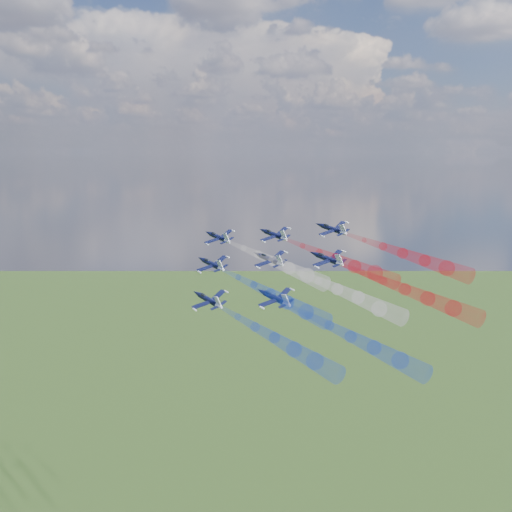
# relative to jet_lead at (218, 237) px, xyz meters

# --- Properties ---
(jet_lead) EXTENTS (16.81, 16.60, 8.60)m
(jet_lead) POSITION_rel_jet_lead_xyz_m (0.00, 0.00, 0.00)
(jet_lead) COLOR black
(trail_lead) EXTENTS (32.82, 30.50, 11.44)m
(trail_lead) POSITION_rel_jet_lead_xyz_m (18.95, -16.80, -3.86)
(trail_lead) COLOR white
(jet_inner_left) EXTENTS (16.81, 16.60, 8.60)m
(jet_inner_left) POSITION_rel_jet_lead_xyz_m (1.15, -13.67, -5.74)
(jet_inner_left) COLOR black
(trail_inner_left) EXTENTS (32.82, 30.50, 11.44)m
(trail_inner_left) POSITION_rel_jet_lead_xyz_m (20.10, -30.47, -9.59)
(trail_inner_left) COLOR blue
(jet_inner_right) EXTENTS (16.81, 16.60, 8.60)m
(jet_inner_right) POSITION_rel_jet_lead_xyz_m (16.98, -0.44, 1.19)
(jet_inner_right) COLOR black
(trail_inner_right) EXTENTS (32.82, 30.50, 11.44)m
(trail_inner_right) POSITION_rel_jet_lead_xyz_m (35.93, -17.24, -2.67)
(trail_inner_right) COLOR red
(jet_outer_left) EXTENTS (16.81, 16.60, 8.60)m
(jet_outer_left) POSITION_rel_jet_lead_xyz_m (4.62, -32.02, -11.52)
(jet_outer_left) COLOR black
(trail_outer_left) EXTENTS (32.82, 30.50, 11.44)m
(trail_outer_left) POSITION_rel_jet_lead_xyz_m (23.57, -48.82, -15.38)
(trail_outer_left) COLOR blue
(jet_center_third) EXTENTS (16.81, 16.60, 8.60)m
(jet_center_third) POSITION_rel_jet_lead_xyz_m (17.89, -16.28, -3.47)
(jet_center_third) COLOR black
(trail_center_third) EXTENTS (32.82, 30.50, 11.44)m
(trail_center_third) POSITION_rel_jet_lead_xyz_m (36.84, -33.08, -7.32)
(trail_center_third) COLOR white
(jet_outer_right) EXTENTS (16.81, 16.60, 8.60)m
(jet_outer_right) POSITION_rel_jet_lead_xyz_m (34.01, -1.58, 3.36)
(jet_outer_right) COLOR black
(trail_outer_right) EXTENTS (32.82, 30.50, 11.44)m
(trail_outer_right) POSITION_rel_jet_lead_xyz_m (52.96, -18.38, -0.50)
(trail_outer_right) COLOR red
(jet_rear_left) EXTENTS (16.81, 16.60, 8.60)m
(jet_rear_left) POSITION_rel_jet_lead_xyz_m (21.45, -32.14, -10.33)
(jet_rear_left) COLOR black
(trail_rear_left) EXTENTS (32.82, 30.50, 11.44)m
(trail_rear_left) POSITION_rel_jet_lead_xyz_m (40.40, -48.94, -14.19)
(trail_rear_left) COLOR blue
(jet_rear_right) EXTENTS (16.81, 16.60, 8.60)m
(jet_rear_right) POSITION_rel_jet_lead_xyz_m (33.60, -17.93, -2.59)
(jet_rear_right) COLOR black
(trail_rear_right) EXTENTS (32.82, 30.50, 11.44)m
(trail_rear_right) POSITION_rel_jet_lead_xyz_m (52.55, -34.73, -6.45)
(trail_rear_right) COLOR red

